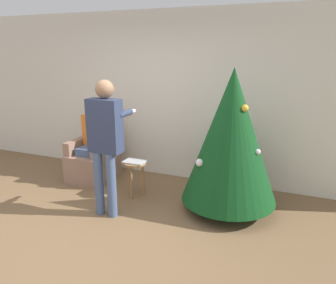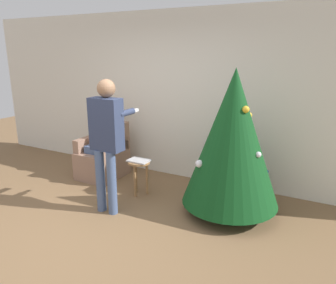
# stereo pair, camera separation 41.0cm
# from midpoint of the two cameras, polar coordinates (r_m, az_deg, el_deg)

# --- Properties ---
(ground_plane) EXTENTS (14.00, 14.00, 0.00)m
(ground_plane) POSITION_cam_midpoint_polar(r_m,az_deg,el_deg) (4.05, -16.63, -15.88)
(ground_plane) COLOR brown
(wall_back) EXTENTS (8.00, 0.06, 2.70)m
(wall_back) POSITION_cam_midpoint_polar(r_m,az_deg,el_deg) (5.41, -2.83, 7.93)
(wall_back) COLOR silver
(wall_back) RESTS_ON ground_plane
(christmas_tree) EXTENTS (1.24, 1.24, 1.89)m
(christmas_tree) POSITION_cam_midpoint_polar(r_m,az_deg,el_deg) (4.20, 8.20, 0.92)
(christmas_tree) COLOR brown
(christmas_tree) RESTS_ON ground_plane
(armchair) EXTENTS (0.63, 0.75, 0.92)m
(armchair) POSITION_cam_midpoint_polar(r_m,az_deg,el_deg) (5.61, -14.76, -2.97)
(armchair) COLOR #93705B
(armchair) RESTS_ON ground_plane
(person_seated) EXTENTS (0.36, 0.46, 1.28)m
(person_seated) POSITION_cam_midpoint_polar(r_m,az_deg,el_deg) (5.49, -15.16, 0.65)
(person_seated) COLOR #475B84
(person_seated) RESTS_ON ground_plane
(person_standing) EXTENTS (0.43, 0.57, 1.74)m
(person_standing) POSITION_cam_midpoint_polar(r_m,az_deg,el_deg) (4.17, -13.67, 0.95)
(person_standing) COLOR #475B84
(person_standing) RESTS_ON ground_plane
(side_stool) EXTENTS (0.33, 0.33, 0.52)m
(side_stool) POSITION_cam_midpoint_polar(r_m,az_deg,el_deg) (4.81, -8.25, -4.80)
(side_stool) COLOR #A37547
(side_stool) RESTS_ON ground_plane
(laptop) EXTENTS (0.31, 0.22, 0.02)m
(laptop) POSITION_cam_midpoint_polar(r_m,az_deg,el_deg) (4.77, -8.30, -3.44)
(laptop) COLOR silver
(laptop) RESTS_ON side_stool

